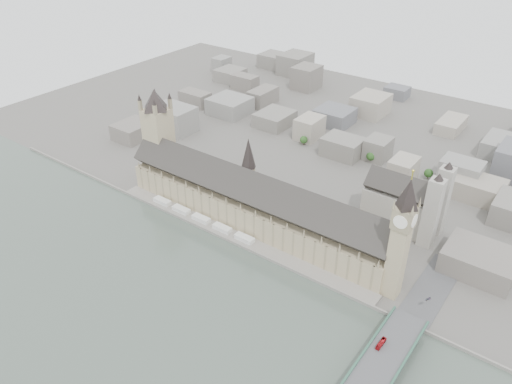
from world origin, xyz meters
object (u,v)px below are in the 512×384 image
Objects in this scene: elizabeth_tower at (402,231)px; car_approach at (428,299)px; palace_of_westminster at (253,203)px; victoria_tower at (158,133)px; red_bus_north at (381,343)px; westminster_abbey at (405,204)px.

elizabeth_tower is 24.58× the size of car_approach.
victoria_tower is at bearing 177.04° from palace_of_westminster.
palace_of_westminster is at bearing 156.96° from red_bus_north.
westminster_abbey is at bearing 107.29° from elizabeth_tower.
red_bus_north is (278.23, -78.08, -43.39)m from victoria_tower.
elizabeth_tower reaches higher than red_bus_north.
westminster_abbey is at bearing 16.50° from victoria_tower.
victoria_tower is 22.87× the size of car_approach.
westminster_abbey is 105.17m from car_approach.
victoria_tower is (-122.00, 6.30, 32.50)m from palace_of_westminster.
palace_of_westminster is 23.52× the size of red_bus_north.
palace_of_westminster is 166.93m from car_approach.
victoria_tower is at bearing 165.96° from red_bus_north.
elizabeth_tower is 77.99m from red_bus_north.
red_bus_north is (156.23, -71.78, -10.89)m from palace_of_westminster.
red_bus_north is 59.42m from car_approach.
red_bus_north reaches higher than car_approach.
car_approach is at bearing -4.54° from palace_of_westminster.
car_approach is at bearing -58.10° from westminster_abbey.
car_approach is (165.99, -13.18, -11.82)m from palace_of_westminster.
victoria_tower is at bearing -159.73° from car_approach.
elizabeth_tower is at bearing -3.96° from victoria_tower.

